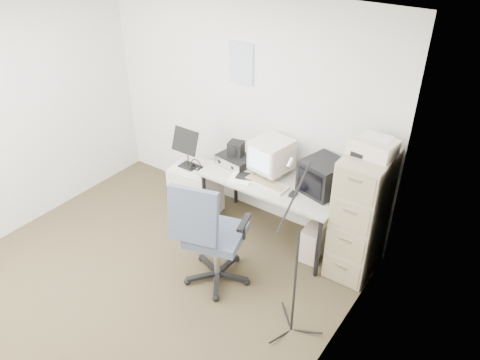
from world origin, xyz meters
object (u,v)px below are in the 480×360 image
Objects in this scene: desk at (273,208)px; side_cart at (197,190)px; filing_cabinet at (360,215)px; office_chair at (216,233)px.

desk is 2.40× the size of side_cart.
desk is at bearing -178.19° from filing_cabinet.
filing_cabinet is 0.99m from desk.
filing_cabinet is 0.87× the size of desk.
filing_cabinet reaches higher than desk.
side_cart is (-1.91, -0.15, -0.34)m from filing_cabinet.
filing_cabinet reaches higher than office_chair.
side_cart is at bearing -172.74° from desk.
desk is (-0.95, -0.03, -0.29)m from filing_cabinet.
office_chair reaches higher than desk.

